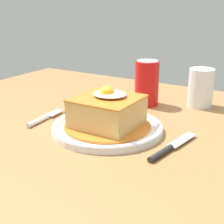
# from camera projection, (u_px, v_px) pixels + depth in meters

# --- Properties ---
(dining_table) EXTENTS (1.31, 0.87, 0.75)m
(dining_table) POSITION_uv_depth(u_px,v_px,m) (139.00, 172.00, 0.81)
(dining_table) COLOR olive
(dining_table) RESTS_ON ground_plane
(main_plate) EXTENTS (0.25, 0.25, 0.02)m
(main_plate) POSITION_uv_depth(u_px,v_px,m) (107.00, 127.00, 0.77)
(main_plate) COLOR white
(main_plate) RESTS_ON dining_table
(sandwich_meal) EXTENTS (0.20, 0.20, 0.10)m
(sandwich_meal) POSITION_uv_depth(u_px,v_px,m) (107.00, 112.00, 0.76)
(sandwich_meal) COLOR #C66B23
(sandwich_meal) RESTS_ON main_plate
(fork) EXTENTS (0.03, 0.14, 0.01)m
(fork) POSITION_uv_depth(u_px,v_px,m) (44.00, 118.00, 0.84)
(fork) COLOR silver
(fork) RESTS_ON dining_table
(knife) EXTENTS (0.04, 0.17, 0.01)m
(knife) POSITION_uv_depth(u_px,v_px,m) (167.00, 149.00, 0.67)
(knife) COLOR #262628
(knife) RESTS_ON dining_table
(soda_can) EXTENTS (0.07, 0.07, 0.12)m
(soda_can) POSITION_uv_depth(u_px,v_px,m) (147.00, 83.00, 0.94)
(soda_can) COLOR red
(soda_can) RESTS_ON dining_table
(drinking_glass) EXTENTS (0.07, 0.07, 0.10)m
(drinking_glass) POSITION_uv_depth(u_px,v_px,m) (201.00, 90.00, 0.93)
(drinking_glass) COLOR silver
(drinking_glass) RESTS_ON dining_table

